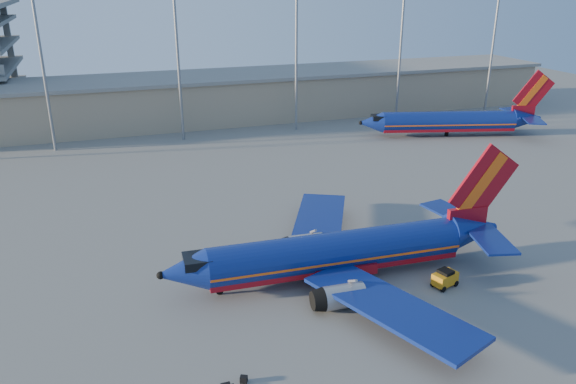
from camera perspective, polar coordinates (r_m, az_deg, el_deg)
The scene contains 6 objects.
ground at distance 55.13m, azimuth 2.20°, elevation -6.37°, with size 220.00×220.00×0.00m, color slate.
terminal_building at distance 109.33m, azimuth -3.83°, elevation 9.84°, with size 122.00×16.00×8.50m.
light_mast_row at distance 94.75m, azimuth -5.07°, elevation 16.18°, with size 101.60×1.60×28.65m.
aircraft_main at distance 50.53m, azimuth 5.68°, elevation -6.07°, with size 33.44×32.14×11.32m.
aircraft_second at distance 99.71m, azimuth 16.39°, elevation 6.91°, with size 31.97×15.51×11.07m.
baggage_tug at distance 51.25m, azimuth 15.66°, elevation -8.41°, with size 2.51×1.93×1.59m.
Camera 1 is at (-17.82, -45.64, 25.27)m, focal length 35.00 mm.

